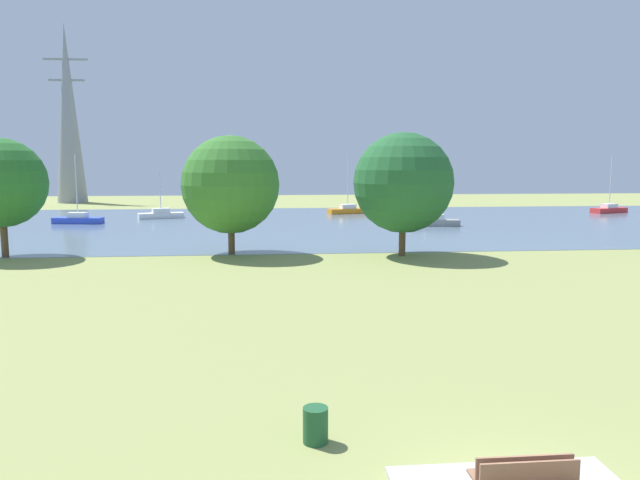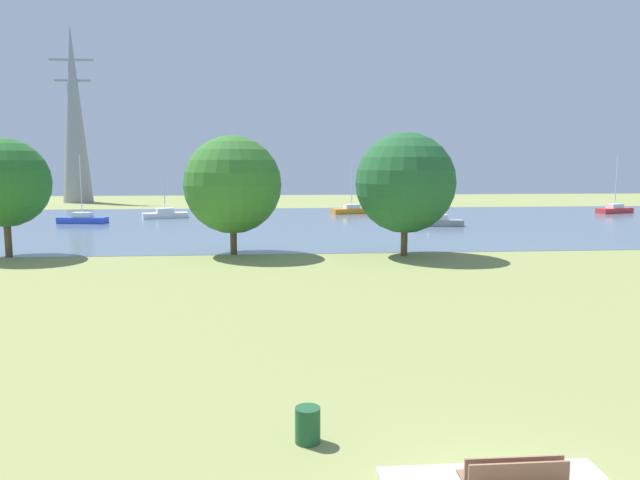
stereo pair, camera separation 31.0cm
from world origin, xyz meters
The scene contains 13 objects.
ground_plane centered at (0.00, 22.00, 0.00)m, with size 160.00×160.00×0.00m, color #8C9351.
bench_facing_water centered at (0.00, 0.27, 0.47)m, with size 1.80×0.48×0.89m.
litter_bin centered at (-3.48, 2.96, 0.40)m, with size 0.56×0.56×0.80m, color #1E512D.
water_surface centered at (0.00, 50.00, 0.01)m, with size 140.00×40.00×0.02m, color slate.
sailboat_red centered at (37.09, 59.13, 0.46)m, with size 5.02×3.05×6.86m.
sailboat_white centered at (-15.85, 56.77, 0.44)m, with size 5.03×2.90×5.28m.
sailboat_orange centered at (5.33, 60.98, 0.46)m, with size 5.03×2.78×6.78m.
sailboat_blue centered at (-23.20, 51.98, 0.46)m, with size 4.97×2.21×6.85m.
sailboat_gray centered at (11.73, 46.52, 0.45)m, with size 4.94×2.05×5.86m.
tree_west_far centered at (-21.35, 30.47, 4.81)m, with size 5.72×5.72×7.68m.
tree_east_near centered at (-6.78, 30.33, 4.65)m, with size 6.46×6.46×7.88m.
tree_mid_shore centered at (4.45, 28.76, 4.79)m, with size 6.53×6.53×8.07m.
electricity_pylon centered at (-33.61, 84.31, 13.25)m, with size 6.40×4.40×26.48m.
Camera 1 is at (-4.54, -9.46, 6.15)m, focal length 33.47 mm.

